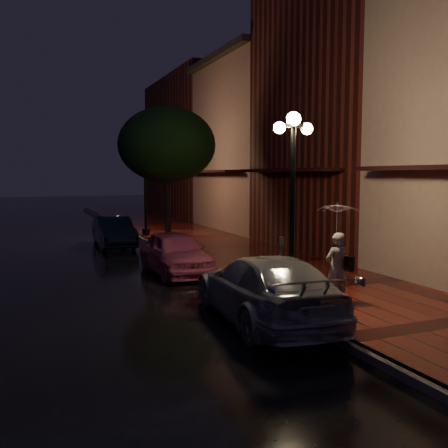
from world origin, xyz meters
name	(u,v)px	position (x,y,z in m)	size (l,w,h in m)	color
ground	(202,272)	(0.00, 0.00, 0.00)	(120.00, 120.00, 0.00)	black
sidewalk	(265,265)	(2.25, 0.00, 0.07)	(4.50, 60.00, 0.15)	#470D0C
curb	(202,269)	(0.00, 0.00, 0.07)	(0.25, 60.00, 0.15)	#595451
storefront_mid	(350,114)	(7.00, 2.00, 5.50)	(5.00, 8.00, 11.00)	#511914
storefront_far	(260,149)	(7.00, 10.00, 4.50)	(5.00, 8.00, 9.00)	#8C5951
storefront_extra	(199,148)	(7.00, 20.00, 5.00)	(5.00, 12.00, 10.00)	#511914
streetlamp_near	(293,196)	(0.35, -5.00, 2.60)	(0.96, 0.36, 4.31)	black
streetlamp_far	(145,185)	(0.35, 9.00, 2.60)	(0.96, 0.36, 4.31)	black
street_tree	(167,147)	(0.61, 5.99, 4.24)	(4.16, 4.16, 5.80)	black
pink_car	(175,253)	(-0.87, 0.04, 0.67)	(1.58, 3.92, 1.33)	#BF4E78
navy_car	(114,231)	(-1.60, 6.70, 0.65)	(1.38, 3.97, 1.31)	black
silver_car	(265,288)	(-0.60, -5.55, 0.70)	(1.97, 4.83, 1.40)	#97979E
woman_with_umbrella	(337,238)	(1.25, -5.45, 1.67)	(0.96, 0.97, 2.30)	white
parking_meter	(281,258)	(0.71, -3.84, 0.99)	(0.14, 0.11, 1.39)	black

